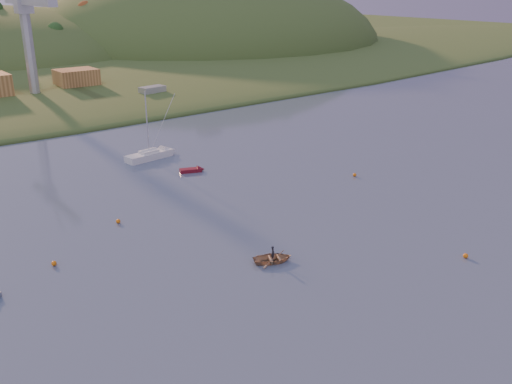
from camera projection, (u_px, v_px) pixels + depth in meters
hill_right at (207, 47)px, 233.92m from camera, size 150.00×130.00×60.00m
wharf at (47, 97)px, 127.79m from camera, size 42.00×16.00×2.40m
shed_east at (77, 78)px, 132.74m from camera, size 9.00×7.00×4.00m
dock_crane at (28, 24)px, 117.83m from camera, size 3.20×28.00×20.30m
sailboat_far at (149, 155)px, 87.11m from camera, size 7.75×3.23×10.43m
canoe at (273, 258)px, 55.24m from camera, size 4.58×4.00×0.79m
paddler at (273, 255)px, 55.12m from camera, size 0.52×0.62×1.44m
red_tender at (195, 170)px, 81.56m from camera, size 3.77×2.40×1.22m
work_vessel at (153, 96)px, 128.33m from camera, size 14.00×6.87×3.45m
buoy_0 at (466, 256)px, 56.08m from camera, size 0.50×0.50×0.50m
buoy_1 at (355, 175)px, 79.46m from camera, size 0.50×0.50×0.50m
buoy_2 at (54, 263)px, 54.56m from camera, size 0.50×0.50×0.50m
buoy_3 at (118, 221)px, 64.12m from camera, size 0.50×0.50×0.50m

